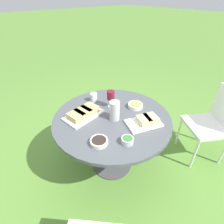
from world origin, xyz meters
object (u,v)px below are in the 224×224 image
(chair_near_right, at_px, (214,120))
(wine_glass, at_px, (111,96))
(dining_table, at_px, (112,125))
(water_pitcher, at_px, (115,110))

(chair_near_right, relative_size, wine_glass, 4.69)
(dining_table, distance_m, chair_near_right, 1.19)
(dining_table, distance_m, wine_glass, 0.31)
(dining_table, height_order, water_pitcher, water_pitcher)
(water_pitcher, distance_m, wine_glass, 0.22)
(dining_table, bearing_deg, water_pitcher, -172.95)
(water_pitcher, bearing_deg, chair_near_right, -120.10)
(dining_table, bearing_deg, wine_glass, -36.28)
(water_pitcher, xyz_separation_m, wine_glass, (0.19, -0.11, 0.04))
(chair_near_right, height_order, wine_glass, wine_glass)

